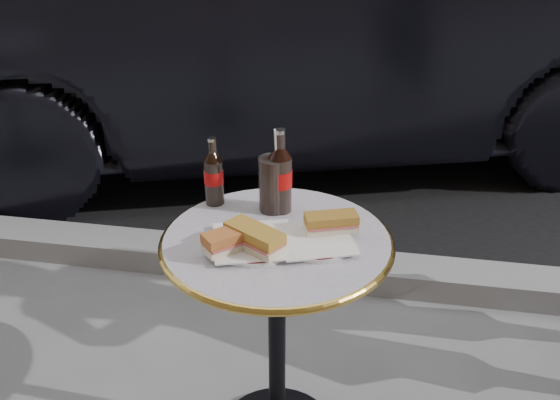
% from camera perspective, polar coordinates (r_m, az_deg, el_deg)
% --- Properties ---
extents(asphalt_road, '(40.00, 8.00, 0.00)m').
position_cam_1_polar(asphalt_road, '(6.59, 7.75, 13.27)').
color(asphalt_road, black).
rests_on(asphalt_road, ground).
extents(curb, '(40.00, 0.20, 0.12)m').
position_cam_1_polar(curb, '(2.77, 3.09, -6.21)').
color(curb, gray).
rests_on(curb, ground).
extents(bistro_table, '(0.62, 0.62, 0.73)m').
position_cam_1_polar(bistro_table, '(1.86, -0.28, -13.20)').
color(bistro_table, '#BAB2C4').
rests_on(bistro_table, ground).
extents(plate_left, '(0.24, 0.24, 0.01)m').
position_cam_1_polar(plate_left, '(1.62, -2.43, -4.00)').
color(plate_left, white).
rests_on(plate_left, bistro_table).
extents(plate_right, '(0.23, 0.23, 0.01)m').
position_cam_1_polar(plate_right, '(1.63, 3.26, -3.81)').
color(plate_right, silver).
rests_on(plate_right, bistro_table).
extents(sandwich_left_a, '(0.15, 0.15, 0.05)m').
position_cam_1_polar(sandwich_left_a, '(1.57, -4.46, -3.71)').
color(sandwich_left_a, '#B3622D').
rests_on(sandwich_left_a, plate_left).
extents(sandwich_left_b, '(0.17, 0.15, 0.05)m').
position_cam_1_polar(sandwich_left_b, '(1.57, -2.34, -3.58)').
color(sandwich_left_b, '#AD7C2B').
rests_on(sandwich_left_b, plate_left).
extents(sandwich_right, '(0.15, 0.11, 0.05)m').
position_cam_1_polar(sandwich_right, '(1.65, 4.70, -2.18)').
color(sandwich_right, olive).
rests_on(sandwich_right, plate_right).
extents(cola_bottle_left, '(0.07, 0.07, 0.20)m').
position_cam_1_polar(cola_bottle_left, '(1.79, -6.10, 2.64)').
color(cola_bottle_left, black).
rests_on(cola_bottle_left, bistro_table).
extents(cola_bottle_right, '(0.09, 0.09, 0.25)m').
position_cam_1_polar(cola_bottle_right, '(1.73, 0.01, 2.67)').
color(cola_bottle_right, black).
rests_on(cola_bottle_right, bistro_table).
extents(cola_glass, '(0.10, 0.10, 0.16)m').
position_cam_1_polar(cola_glass, '(1.75, -0.68, 1.45)').
color(cola_glass, black).
rests_on(cola_glass, bistro_table).
extents(parked_car, '(3.11, 5.11, 1.59)m').
position_cam_1_polar(parked_car, '(3.85, 1.48, 15.58)').
color(parked_car, black).
rests_on(parked_car, ground).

